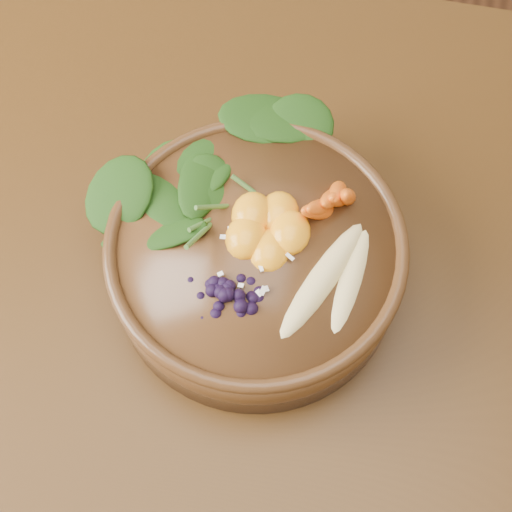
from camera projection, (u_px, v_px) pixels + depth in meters
ground at (252, 461)px, 1.35m from camera, size 4.00×4.00×0.00m
dining_table at (249, 352)px, 0.76m from camera, size 1.60×0.90×0.75m
stoneware_bowl at (256, 261)px, 0.66m from camera, size 0.34×0.34×0.07m
kale_heap at (246, 164)px, 0.64m from camera, size 0.22×0.21×0.04m
carrot_cluster at (347, 183)px, 0.61m from camera, size 0.07×0.07×0.07m
banana_halves at (338, 273)px, 0.60m from camera, size 0.08×0.15×0.03m
mandarin_cluster at (267, 221)px, 0.62m from camera, size 0.10×0.11×0.03m
blueberry_pile at (226, 286)px, 0.59m from camera, size 0.15×0.13×0.04m
coconut_flakes at (247, 259)px, 0.62m from camera, size 0.10×0.09×0.01m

